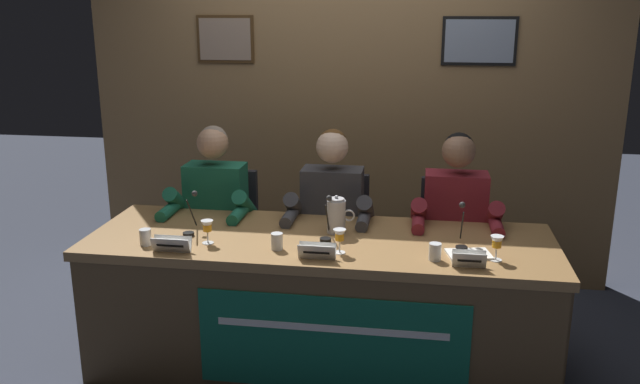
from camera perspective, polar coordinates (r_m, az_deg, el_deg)
name	(u,v)px	position (r m, az deg, el deg)	size (l,w,h in m)	color
ground_plane	(320,362)	(3.82, 0.00, -14.54)	(12.00, 12.00, 0.00)	#383D4C
wall_back_panelled	(349,99)	(4.66, 2.54, 8.05)	(3.67, 0.14, 2.60)	#937047
conference_table	(317,288)	(3.50, -0.22, -8.31)	(2.47, 0.84, 0.75)	olive
chair_left	(224,244)	(4.31, -8.32, -4.48)	(0.44, 0.44, 0.91)	black
panelist_left	(212,212)	(4.04, -9.30, -1.75)	(0.51, 0.48, 1.24)	black
nameplate_left	(171,244)	(3.36, -12.74, -4.45)	(0.20, 0.06, 0.08)	white
juice_glass_left	(207,228)	(3.44, -9.74, -3.05)	(0.06, 0.06, 0.12)	white
water_cup_left	(146,238)	(3.50, -14.87, -3.87)	(0.06, 0.06, 0.08)	silver
microphone_left	(191,220)	(3.60, -11.14, -2.42)	(0.06, 0.17, 0.22)	black
chair_center	(335,250)	(4.16, 1.28, -5.05)	(0.44, 0.44, 0.91)	black
panelist_center	(330,218)	(3.88, 0.91, -2.26)	(0.51, 0.48, 1.24)	black
nameplate_center	(317,251)	(3.19, -0.27, -5.16)	(0.18, 0.06, 0.08)	white
juice_glass_center	(340,237)	(3.26, 1.71, -3.88)	(0.06, 0.06, 0.12)	white
water_cup_center	(277,242)	(3.33, -3.75, -4.36)	(0.06, 0.06, 0.08)	silver
microphone_center	(327,226)	(3.45, 0.58, -2.94)	(0.06, 0.17, 0.22)	black
chair_right	(451,257)	(4.14, 11.29, -5.50)	(0.44, 0.44, 0.91)	black
panelist_right	(455,224)	(3.86, 11.62, -2.72)	(0.51, 0.48, 1.24)	black
nameplate_right	(469,259)	(3.17, 12.79, -5.72)	(0.16, 0.06, 0.08)	white
juice_glass_right	(497,244)	(3.27, 15.06, -4.33)	(0.06, 0.06, 0.12)	white
water_cup_right	(435,253)	(3.23, 9.93, -5.20)	(0.06, 0.06, 0.08)	silver
microphone_right	(462,233)	(3.41, 12.17, -3.53)	(0.06, 0.17, 0.22)	black
water_pitcher_central	(337,216)	(3.55, 1.44, -2.06)	(0.15, 0.10, 0.21)	silver
document_stack_right	(469,254)	(3.33, 12.76, -5.28)	(0.24, 0.19, 0.01)	white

